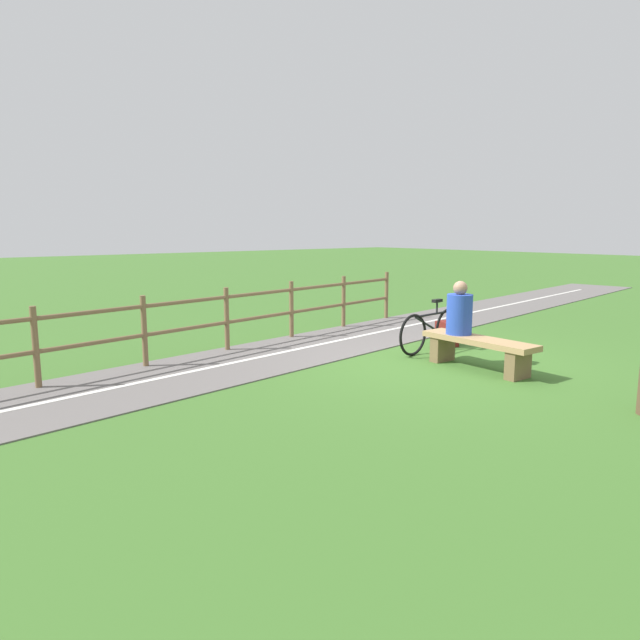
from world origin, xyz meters
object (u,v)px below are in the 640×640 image
Objects in this scene: bicycle at (431,330)px; backpack at (447,334)px; person_seated at (459,312)px; bench at (478,347)px.

bicycle is 3.82× the size of backpack.
bicycle is at bearing -23.39° from person_seated.
bench is 1.29m from bicycle.
person_seated is at bearing -0.00° from bench.
bench reaches higher than backpack.
person_seated reaches higher than bicycle.
bench is at bearing 180.00° from person_seated.
backpack is at bearing -172.99° from bicycle.
bench is 1.09× the size of bicycle.
backpack is (0.95, -0.99, -0.58)m from person_seated.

